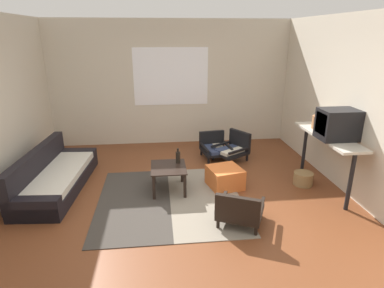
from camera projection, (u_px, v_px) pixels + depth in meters
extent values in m
plane|color=brown|center=(183.00, 208.00, 4.63)|extent=(7.80, 7.80, 0.00)
cube|color=beige|center=(171.00, 83.00, 7.06)|extent=(5.60, 0.12, 2.70)
cube|color=white|center=(171.00, 77.00, 6.95)|extent=(1.62, 0.01, 1.23)
cube|color=beige|center=(359.00, 108.00, 4.74)|extent=(0.12, 6.60, 2.70)
cube|color=#38332D|center=(134.00, 202.00, 4.80)|extent=(1.08, 2.19, 0.01)
cube|color=gray|center=(205.00, 198.00, 4.91)|extent=(1.08, 2.19, 0.01)
cube|color=black|center=(59.00, 182.00, 5.18)|extent=(0.89, 2.12, 0.22)
cube|color=beige|center=(60.00, 173.00, 5.13)|extent=(0.77, 1.94, 0.10)
cube|color=black|center=(37.00, 167.00, 5.08)|extent=(0.29, 2.08, 0.55)
cube|color=black|center=(77.00, 158.00, 6.06)|extent=(0.75, 0.23, 0.33)
cube|color=black|center=(33.00, 210.00, 4.27)|extent=(0.75, 0.23, 0.33)
cube|color=black|center=(168.00, 167.00, 5.03)|extent=(0.55, 0.63, 0.02)
cube|color=black|center=(154.00, 173.00, 5.33)|extent=(0.04, 0.04, 0.39)
cube|color=black|center=(182.00, 171.00, 5.38)|extent=(0.04, 0.04, 0.39)
cube|color=black|center=(154.00, 188.00, 4.81)|extent=(0.04, 0.04, 0.39)
cube|color=black|center=(185.00, 186.00, 4.86)|extent=(0.04, 0.04, 0.39)
cylinder|color=black|center=(230.00, 159.00, 6.28)|extent=(0.04, 0.04, 0.13)
cylinder|color=black|center=(209.00, 161.00, 6.18)|extent=(0.04, 0.04, 0.13)
cylinder|color=black|center=(221.00, 150.00, 6.75)|extent=(0.04, 0.04, 0.13)
cylinder|color=black|center=(201.00, 152.00, 6.64)|extent=(0.04, 0.04, 0.13)
cube|color=black|center=(215.00, 151.00, 6.43)|extent=(0.60, 0.66, 0.05)
cube|color=beige|center=(220.00, 149.00, 6.42)|extent=(0.25, 0.55, 0.06)
cube|color=#2D3856|center=(212.00, 149.00, 6.38)|extent=(0.25, 0.55, 0.06)
cube|color=black|center=(212.00, 138.00, 6.62)|extent=(0.53, 0.14, 0.32)
cube|color=black|center=(227.00, 145.00, 6.45)|extent=(0.13, 0.59, 0.04)
cube|color=black|center=(204.00, 147.00, 6.34)|extent=(0.13, 0.59, 0.04)
cylinder|color=black|center=(226.00, 206.00, 4.56)|extent=(0.04, 0.04, 0.13)
cylinder|color=black|center=(261.00, 212.00, 4.41)|extent=(0.04, 0.04, 0.13)
cylinder|color=black|center=(218.00, 224.00, 4.13)|extent=(0.04, 0.04, 0.13)
cylinder|color=black|center=(256.00, 231.00, 3.98)|extent=(0.04, 0.04, 0.13)
cube|color=black|center=(240.00, 212.00, 4.24)|extent=(0.75, 0.74, 0.05)
cube|color=silver|center=(234.00, 206.00, 4.27)|extent=(0.38, 0.53, 0.06)
cube|color=brown|center=(248.00, 209.00, 4.21)|extent=(0.38, 0.53, 0.06)
cube|color=black|center=(237.00, 209.00, 3.96)|extent=(0.54, 0.30, 0.33)
cube|color=black|center=(221.00, 201.00, 4.29)|extent=(0.27, 0.52, 0.04)
cube|color=black|center=(261.00, 208.00, 4.13)|extent=(0.27, 0.52, 0.04)
cylinder|color=black|center=(229.00, 163.00, 6.03)|extent=(0.04, 0.04, 0.14)
cylinder|color=black|center=(213.00, 157.00, 6.36)|extent=(0.04, 0.04, 0.14)
cylinder|color=black|center=(247.00, 157.00, 6.32)|extent=(0.04, 0.04, 0.14)
cylinder|color=black|center=(231.00, 151.00, 6.65)|extent=(0.04, 0.04, 0.14)
cube|color=black|center=(230.00, 153.00, 6.31)|extent=(0.77, 0.75, 0.05)
cube|color=beige|center=(233.00, 151.00, 6.21)|extent=(0.53, 0.42, 0.06)
cube|color=#2D3856|center=(226.00, 149.00, 6.35)|extent=(0.53, 0.42, 0.06)
cube|color=black|center=(240.00, 140.00, 6.39)|extent=(0.34, 0.49, 0.37)
cube|color=black|center=(240.00, 150.00, 6.09)|extent=(0.51, 0.34, 0.04)
cube|color=black|center=(222.00, 144.00, 6.45)|extent=(0.51, 0.34, 0.04)
cube|color=#D1662D|center=(225.00, 177.00, 5.22)|extent=(0.61, 0.61, 0.33)
cube|color=beige|center=(328.00, 136.00, 4.99)|extent=(0.43, 1.57, 0.04)
cylinder|color=black|center=(350.00, 182.00, 4.46)|extent=(0.06, 0.06, 0.86)
cylinder|color=black|center=(305.00, 147.00, 5.82)|extent=(0.06, 0.06, 0.86)
cube|color=black|center=(338.00, 124.00, 4.71)|extent=(0.54, 0.40, 0.45)
cube|color=black|center=(321.00, 124.00, 4.68)|extent=(0.01, 0.31, 0.32)
cylinder|color=#A87047|center=(318.00, 122.00, 5.28)|extent=(0.21, 0.21, 0.21)
cylinder|color=#A87047|center=(320.00, 112.00, 5.23)|extent=(0.10, 0.10, 0.12)
cylinder|color=black|center=(178.00, 157.00, 5.14)|extent=(0.07, 0.07, 0.19)
cylinder|color=black|center=(178.00, 150.00, 5.10)|extent=(0.03, 0.03, 0.06)
cylinder|color=olive|center=(303.00, 179.00, 5.32)|extent=(0.31, 0.31, 0.21)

